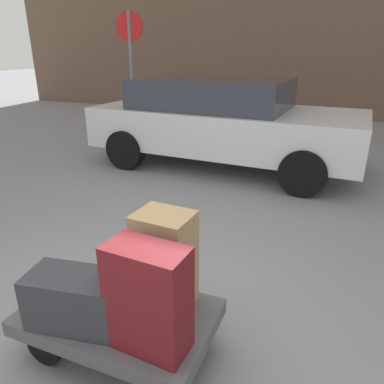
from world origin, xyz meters
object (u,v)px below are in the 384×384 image
suitcase_tan_front_left (165,260)px  suitcase_maroon_front_right (148,299)px  luggage_cart (120,320)px  duffel_bag_charcoal_rear_right (79,300)px  parked_car (222,121)px  no_parking_sign (132,69)px

suitcase_tan_front_left → suitcase_maroon_front_right: 0.36m
luggage_cart → duffel_bag_charcoal_rear_right: 0.33m
luggage_cart → duffel_bag_charcoal_rear_right: (-0.15, -0.17, 0.24)m
duffel_bag_charcoal_rear_right → parked_car: (-0.54, 4.37, 0.26)m
suitcase_tan_front_left → parked_car: 4.12m
luggage_cart → no_parking_sign: size_ratio=0.47×
duffel_bag_charcoal_rear_right → luggage_cart: bearing=40.5°
suitcase_tan_front_left → duffel_bag_charcoal_rear_right: (-0.38, -0.36, -0.15)m
luggage_cart → no_parking_sign: no_parking_sign is taller
luggage_cart → suitcase_tan_front_left: (0.24, 0.18, 0.38)m
luggage_cart → parked_car: size_ratio=0.27×
no_parking_sign → duffel_bag_charcoal_rear_right: bearing=-63.0°
luggage_cart → suitcase_maroon_front_right: suitcase_maroon_front_right is taller
suitcase_maroon_front_right → duffel_bag_charcoal_rear_right: bearing=-175.9°
luggage_cart → parked_car: parked_car is taller
luggage_cart → suitcase_tan_front_left: bearing=37.8°
suitcase_tan_front_left → suitcase_maroon_front_right: suitcase_tan_front_left is taller
suitcase_maroon_front_right → parked_car: (-1.00, 4.37, 0.12)m
luggage_cart → duffel_bag_charcoal_rear_right: duffel_bag_charcoal_rear_right is taller
suitcase_tan_front_left → no_parking_sign: 5.08m
duffel_bag_charcoal_rear_right → no_parking_sign: bearing=107.5°
luggage_cart → no_parking_sign: bearing=119.3°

